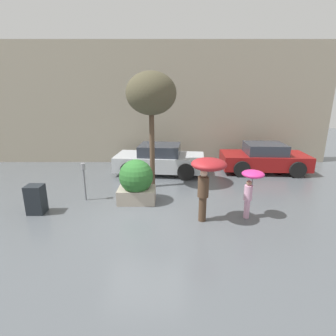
{
  "coord_description": "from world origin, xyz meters",
  "views": [
    {
      "loc": [
        0.71,
        -7.17,
        3.6
      ],
      "look_at": [
        0.68,
        1.6,
        1.05
      ],
      "focal_mm": 28.0,
      "sensor_mm": 36.0,
      "label": 1
    }
  ],
  "objects_px": {
    "person_child": "(252,183)",
    "newspaper_box": "(37,199)",
    "parking_meter": "(85,174)",
    "street_tree": "(152,94)",
    "planter_box": "(137,181)",
    "parked_car_far": "(265,158)",
    "parked_car_near": "(161,160)",
    "person_adult": "(208,172)"
  },
  "relations": [
    {
      "from": "person_child",
      "to": "newspaper_box",
      "type": "relative_size",
      "value": 1.61
    },
    {
      "from": "person_child",
      "to": "parking_meter",
      "type": "distance_m",
      "value": 5.39
    },
    {
      "from": "street_tree",
      "to": "parking_meter",
      "type": "height_order",
      "value": "street_tree"
    },
    {
      "from": "parking_meter",
      "to": "street_tree",
      "type": "bearing_deg",
      "value": 31.51
    },
    {
      "from": "person_child",
      "to": "newspaper_box",
      "type": "distance_m",
      "value": 6.47
    },
    {
      "from": "planter_box",
      "to": "parking_meter",
      "type": "xyz_separation_m",
      "value": [
        -1.78,
        0.16,
        0.2
      ]
    },
    {
      "from": "parked_car_far",
      "to": "parking_meter",
      "type": "bearing_deg",
      "value": 117.83
    },
    {
      "from": "parked_car_near",
      "to": "street_tree",
      "type": "relative_size",
      "value": 0.96
    },
    {
      "from": "person_child",
      "to": "parked_car_near",
      "type": "xyz_separation_m",
      "value": [
        -2.77,
        4.48,
        -0.47
      ]
    },
    {
      "from": "parking_meter",
      "to": "parked_car_far",
      "type": "bearing_deg",
      "value": 25.15
    },
    {
      "from": "parked_car_near",
      "to": "planter_box",
      "type": "bearing_deg",
      "value": 174.57
    },
    {
      "from": "person_child",
      "to": "newspaper_box",
      "type": "height_order",
      "value": "person_child"
    },
    {
      "from": "newspaper_box",
      "to": "parked_car_far",
      "type": "bearing_deg",
      "value": 27.52
    },
    {
      "from": "planter_box",
      "to": "newspaper_box",
      "type": "distance_m",
      "value": 3.11
    },
    {
      "from": "street_tree",
      "to": "parked_car_near",
      "type": "bearing_deg",
      "value": 82.72
    },
    {
      "from": "parking_meter",
      "to": "parked_car_near",
      "type": "bearing_deg",
      "value": 52.27
    },
    {
      "from": "person_adult",
      "to": "parking_meter",
      "type": "height_order",
      "value": "person_adult"
    },
    {
      "from": "planter_box",
      "to": "person_adult",
      "type": "xyz_separation_m",
      "value": [
        2.14,
        -1.4,
        0.75
      ]
    },
    {
      "from": "parked_car_near",
      "to": "street_tree",
      "type": "xyz_separation_m",
      "value": [
        -0.23,
        -1.82,
        2.89
      ]
    },
    {
      "from": "person_adult",
      "to": "street_tree",
      "type": "height_order",
      "value": "street_tree"
    },
    {
      "from": "newspaper_box",
      "to": "person_child",
      "type": "bearing_deg",
      "value": -2.64
    },
    {
      "from": "planter_box",
      "to": "parked_car_near",
      "type": "bearing_deg",
      "value": 78.45
    },
    {
      "from": "person_adult",
      "to": "person_child",
      "type": "distance_m",
      "value": 1.4
    },
    {
      "from": "parked_car_far",
      "to": "parked_car_near",
      "type": "bearing_deg",
      "value": 95.6
    },
    {
      "from": "parked_car_far",
      "to": "parking_meter",
      "type": "distance_m",
      "value": 8.08
    },
    {
      "from": "street_tree",
      "to": "parking_meter",
      "type": "relative_size",
      "value": 3.29
    },
    {
      "from": "parking_meter",
      "to": "newspaper_box",
      "type": "relative_size",
      "value": 1.46
    },
    {
      "from": "street_tree",
      "to": "newspaper_box",
      "type": "bearing_deg",
      "value": -145.37
    },
    {
      "from": "newspaper_box",
      "to": "street_tree",
      "type": "bearing_deg",
      "value": 34.63
    },
    {
      "from": "planter_box",
      "to": "parking_meter",
      "type": "bearing_deg",
      "value": 174.97
    },
    {
      "from": "parked_car_near",
      "to": "newspaper_box",
      "type": "height_order",
      "value": "parked_car_near"
    },
    {
      "from": "newspaper_box",
      "to": "parked_car_near",
      "type": "bearing_deg",
      "value": 48.81
    },
    {
      "from": "person_adult",
      "to": "parked_car_far",
      "type": "xyz_separation_m",
      "value": [
        3.39,
        4.99,
        -0.87
      ]
    },
    {
      "from": "planter_box",
      "to": "street_tree",
      "type": "xyz_separation_m",
      "value": [
        0.45,
        1.52,
        2.77
      ]
    },
    {
      "from": "person_adult",
      "to": "parked_car_near",
      "type": "xyz_separation_m",
      "value": [
        -1.45,
        4.74,
        -0.87
      ]
    },
    {
      "from": "planter_box",
      "to": "parked_car_far",
      "type": "relative_size",
      "value": 0.38
    },
    {
      "from": "person_adult",
      "to": "parking_meter",
      "type": "relative_size",
      "value": 1.42
    },
    {
      "from": "parked_car_far",
      "to": "parking_meter",
      "type": "xyz_separation_m",
      "value": [
        -7.31,
        -3.43,
        0.32
      ]
    },
    {
      "from": "person_adult",
      "to": "street_tree",
      "type": "xyz_separation_m",
      "value": [
        -1.68,
        2.92,
        2.02
      ]
    },
    {
      "from": "parked_car_near",
      "to": "newspaper_box",
      "type": "relative_size",
      "value": 4.6
    },
    {
      "from": "planter_box",
      "to": "parked_car_near",
      "type": "distance_m",
      "value": 3.41
    },
    {
      "from": "person_child",
      "to": "parking_meter",
      "type": "bearing_deg",
      "value": 148.22
    }
  ]
}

